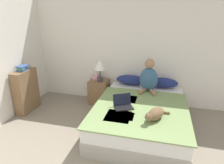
{
  "coord_description": "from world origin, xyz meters",
  "views": [
    {
      "loc": [
        0.51,
        -0.98,
        2.12
      ],
      "look_at": [
        -0.32,
        2.31,
        0.85
      ],
      "focal_mm": 32.0,
      "sensor_mm": 36.0,
      "label": 1
    }
  ],
  "objects": [
    {
      "name": "wall_back",
      "position": [
        0.0,
        3.4,
        1.27
      ],
      "size": [
        5.75,
        0.05,
        2.55
      ],
      "color": "silver",
      "rests_on": "ground_plane"
    },
    {
      "name": "bookshelf",
      "position": [
        -2.24,
        2.38,
        0.45
      ],
      "size": [
        0.22,
        0.59,
        0.91
      ],
      "color": "brown",
      "rests_on": "ground_plane"
    },
    {
      "name": "cat_tabby",
      "position": [
        0.49,
        1.78,
        0.6
      ],
      "size": [
        0.39,
        0.46,
        0.19
      ],
      "rotation": [
        0.0,
        0.0,
        -2.09
      ],
      "color": "brown",
      "rests_on": "bed"
    },
    {
      "name": "pillow_near",
      "position": [
        -0.12,
        3.18,
        0.61
      ],
      "size": [
        0.64,
        0.24,
        0.21
      ],
      "color": "navy",
      "rests_on": "bed"
    },
    {
      "name": "pillow_far",
      "position": [
        0.59,
        3.18,
        0.61
      ],
      "size": [
        0.64,
        0.24,
        0.21
      ],
      "color": "navy",
      "rests_on": "bed"
    },
    {
      "name": "bed",
      "position": [
        0.23,
        2.28,
        0.25
      ],
      "size": [
        1.61,
        2.1,
        0.5
      ],
      "color": "#9E998E",
      "rests_on": "ground_plane"
    },
    {
      "name": "table_lamp",
      "position": [
        -0.8,
        3.09,
        0.92
      ],
      "size": [
        0.26,
        0.26,
        0.51
      ],
      "color": "#38383D",
      "rests_on": "nightstand"
    },
    {
      "name": "book_stack_top",
      "position": [
        -2.23,
        2.38,
        0.96
      ],
      "size": [
        0.2,
        0.25,
        0.1
      ],
      "color": "#334C8E",
      "rests_on": "bookshelf"
    },
    {
      "name": "person_sitting",
      "position": [
        0.3,
        2.9,
        0.79
      ],
      "size": [
        0.38,
        0.36,
        0.68
      ],
      "color": "#33567A",
      "rests_on": "bed"
    },
    {
      "name": "nightstand",
      "position": [
        -0.85,
        3.12,
        0.27
      ],
      "size": [
        0.42,
        0.42,
        0.55
      ],
      "color": "brown",
      "rests_on": "ground_plane"
    },
    {
      "name": "laptop_open",
      "position": [
        -0.06,
        2.06,
        0.55
      ],
      "size": [
        0.39,
        0.36,
        0.22
      ],
      "rotation": [
        0.0,
        0.0,
        0.47
      ],
      "color": "black",
      "rests_on": "bed"
    },
    {
      "name": "tissue_box",
      "position": [
        -0.96,
        3.22,
        0.6
      ],
      "size": [
        0.12,
        0.12,
        0.14
      ],
      "color": "#E09EB2",
      "rests_on": "nightstand"
    }
  ]
}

